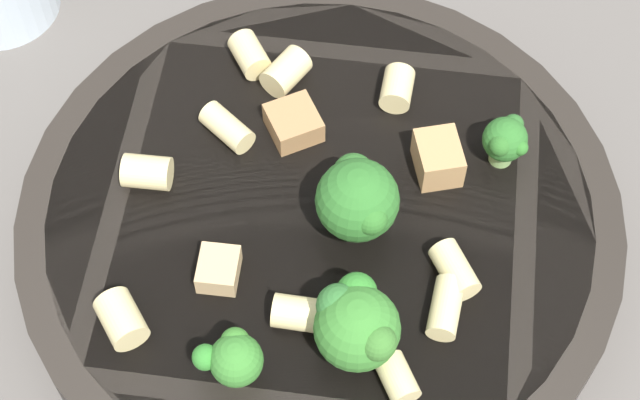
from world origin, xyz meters
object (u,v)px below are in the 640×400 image
object	(u,v)px
broccoli_floret_1	(234,359)
chicken_chunk_0	(438,158)
rigatoni_5	(227,128)
rigatoni_7	(401,90)
chicken_chunk_1	(219,269)
rigatoni_0	(397,379)
rigatoni_3	(121,319)
broccoli_floret_2	(505,140)
pasta_bowl	(320,227)
rigatoni_8	(446,308)
chicken_chunk_2	(294,123)
rigatoni_1	(458,264)
rigatoni_4	(250,55)
rigatoni_9	(306,314)
rigatoni_2	(147,172)
broccoli_floret_3	(359,196)
rigatoni_6	(286,72)
broccoli_floret_0	(356,324)

from	to	relation	value
broccoli_floret_1	chicken_chunk_0	size ratio (longest dim) A/B	1.18
rigatoni_5	rigatoni_7	world-z (taller)	rigatoni_7
rigatoni_7	chicken_chunk_1	world-z (taller)	rigatoni_7
rigatoni_0	rigatoni_3	bearing A→B (deg)	-162.56
broccoli_floret_2	chicken_chunk_0	xyz separation A→B (m)	(-0.03, -0.02, -0.01)
pasta_bowl	rigatoni_8	distance (m)	0.08
chicken_chunk_0	chicken_chunk_2	size ratio (longest dim) A/B	1.04
pasta_bowl	rigatoni_3	world-z (taller)	rigatoni_3
rigatoni_0	rigatoni_5	size ratio (longest dim) A/B	0.74
broccoli_floret_2	chicken_chunk_0	distance (m)	0.03
rigatoni_1	rigatoni_3	world-z (taller)	rigatoni_3
rigatoni_3	rigatoni_5	size ratio (longest dim) A/B	0.85
rigatoni_3	rigatoni_4	size ratio (longest dim) A/B	1.03
broccoli_floret_2	rigatoni_4	distance (m)	0.14
rigatoni_9	chicken_chunk_1	bearing A→B (deg)	179.69
rigatoni_2	broccoli_floret_2	bearing A→B (deg)	34.36
broccoli_floret_1	chicken_chunk_0	distance (m)	0.15
rigatoni_5	rigatoni_8	xyz separation A→B (m)	(0.14, -0.03, 0.00)
rigatoni_7	rigatoni_5	bearing A→B (deg)	-135.53
rigatoni_4	chicken_chunk_0	distance (m)	0.12
rigatoni_9	broccoli_floret_1	bearing A→B (deg)	-109.46
rigatoni_8	chicken_chunk_2	world-z (taller)	same
broccoli_floret_3	rigatoni_5	bearing A→B (deg)	171.30
rigatoni_6	rigatoni_9	distance (m)	0.14
rigatoni_7	rigatoni_8	xyz separation A→B (m)	(0.08, -0.10, -0.00)
rigatoni_0	rigatoni_3	distance (m)	0.13
rigatoni_5	rigatoni_6	bearing A→B (deg)	79.69
rigatoni_0	rigatoni_2	xyz separation A→B (m)	(-0.16, 0.03, 0.00)
rigatoni_0	rigatoni_2	size ratio (longest dim) A/B	0.90
rigatoni_4	rigatoni_2	bearing A→B (deg)	-92.82
rigatoni_0	rigatoni_7	xyz separation A→B (m)	(-0.07, 0.14, 0.00)
broccoli_floret_1	rigatoni_6	world-z (taller)	broccoli_floret_1
pasta_bowl	chicken_chunk_1	bearing A→B (deg)	-113.04
rigatoni_5	rigatoni_9	xyz separation A→B (m)	(0.09, -0.07, 0.00)
broccoli_floret_3	rigatoni_6	distance (m)	0.10
rigatoni_2	rigatoni_8	distance (m)	0.16
rigatoni_5	rigatoni_6	xyz separation A→B (m)	(0.01, 0.04, 0.00)
broccoli_floret_3	broccoli_floret_2	bearing A→B (deg)	57.63
rigatoni_5	broccoli_floret_1	bearing A→B (deg)	-55.56
rigatoni_5	chicken_chunk_0	world-z (taller)	chicken_chunk_0
rigatoni_7	chicken_chunk_2	bearing A→B (deg)	-129.95
broccoli_floret_1	rigatoni_2	distance (m)	0.11
rigatoni_2	rigatoni_9	bearing A→B (deg)	-14.22
broccoli_floret_3	chicken_chunk_0	size ratio (longest dim) A/B	1.78
rigatoni_3	rigatoni_6	xyz separation A→B (m)	(-0.01, 0.16, -0.00)
broccoli_floret_0	rigatoni_7	xyz separation A→B (m)	(-0.05, 0.13, -0.01)
rigatoni_4	chicken_chunk_2	world-z (taller)	rigatoni_4
rigatoni_2	rigatoni_5	world-z (taller)	rigatoni_2
broccoli_floret_0	rigatoni_4	distance (m)	0.17
broccoli_floret_3	chicken_chunk_0	distance (m)	0.05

